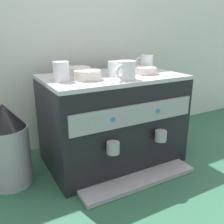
{
  "coord_description": "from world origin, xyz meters",
  "views": [
    {
      "loc": [
        -0.6,
        -1.08,
        0.67
      ],
      "look_at": [
        0.0,
        0.0,
        0.27
      ],
      "focal_mm": 40.3,
      "sensor_mm": 36.0,
      "label": 1
    }
  ],
  "objects_px": {
    "ceramic_bowl_2": "(87,75)",
    "milk_pitcher": "(179,133)",
    "ceramic_cup_1": "(61,71)",
    "ceramic_bowl_3": "(130,65)",
    "espresso_machine": "(112,120)",
    "ceramic_bowl_1": "(145,71)",
    "ceramic_cup_0": "(127,70)",
    "ceramic_bowl_0": "(79,71)",
    "ceramic_cup_4": "(121,67)",
    "ceramic_cup_3": "(115,69)",
    "ceramic_cup_2": "(146,63)",
    "coffee_grinder": "(8,146)"
  },
  "relations": [
    {
      "from": "ceramic_cup_2",
      "to": "ceramic_bowl_3",
      "type": "height_order",
      "value": "ceramic_cup_2"
    },
    {
      "from": "ceramic_cup_3",
      "to": "ceramic_bowl_1",
      "type": "relative_size",
      "value": 0.85
    },
    {
      "from": "ceramic_cup_0",
      "to": "ceramic_bowl_0",
      "type": "distance_m",
      "value": 0.28
    },
    {
      "from": "ceramic_cup_0",
      "to": "ceramic_cup_3",
      "type": "xyz_separation_m",
      "value": [
        0.0,
        0.11,
        -0.01
      ]
    },
    {
      "from": "ceramic_cup_2",
      "to": "ceramic_bowl_1",
      "type": "xyz_separation_m",
      "value": [
        -0.06,
        -0.08,
        -0.03
      ]
    },
    {
      "from": "ceramic_cup_1",
      "to": "ceramic_bowl_3",
      "type": "xyz_separation_m",
      "value": [
        0.46,
        0.16,
        -0.02
      ]
    },
    {
      "from": "ceramic_cup_1",
      "to": "ceramic_bowl_2",
      "type": "height_order",
      "value": "ceramic_cup_1"
    },
    {
      "from": "ceramic_cup_4",
      "to": "ceramic_cup_2",
      "type": "bearing_deg",
      "value": -1.1
    },
    {
      "from": "milk_pitcher",
      "to": "ceramic_cup_0",
      "type": "bearing_deg",
      "value": -166.8
    },
    {
      "from": "ceramic_cup_1",
      "to": "ceramic_bowl_3",
      "type": "bearing_deg",
      "value": 19.0
    },
    {
      "from": "espresso_machine",
      "to": "milk_pitcher",
      "type": "xyz_separation_m",
      "value": [
        0.46,
        -0.02,
        -0.16
      ]
    },
    {
      "from": "ceramic_bowl_1",
      "to": "milk_pitcher",
      "type": "bearing_deg",
      "value": 4.99
    },
    {
      "from": "ceramic_bowl_2",
      "to": "milk_pitcher",
      "type": "xyz_separation_m",
      "value": [
        0.61,
        0.02,
        -0.41
      ]
    },
    {
      "from": "ceramic_cup_2",
      "to": "ceramic_bowl_0",
      "type": "xyz_separation_m",
      "value": [
        -0.35,
        0.09,
        -0.03
      ]
    },
    {
      "from": "ceramic_bowl_2",
      "to": "ceramic_bowl_3",
      "type": "relative_size",
      "value": 1.26
    },
    {
      "from": "ceramic_bowl_1",
      "to": "ceramic_bowl_2",
      "type": "bearing_deg",
      "value": 179.51
    },
    {
      "from": "ceramic_bowl_0",
      "to": "espresso_machine",
      "type": "bearing_deg",
      "value": -41.83
    },
    {
      "from": "ceramic_cup_1",
      "to": "ceramic_bowl_3",
      "type": "height_order",
      "value": "ceramic_cup_1"
    },
    {
      "from": "ceramic_cup_0",
      "to": "ceramic_bowl_0",
      "type": "height_order",
      "value": "ceramic_cup_0"
    },
    {
      "from": "ceramic_cup_0",
      "to": "milk_pitcher",
      "type": "xyz_separation_m",
      "value": [
        0.46,
        0.11,
        -0.43
      ]
    },
    {
      "from": "ceramic_bowl_0",
      "to": "milk_pitcher",
      "type": "relative_size",
      "value": 0.91
    },
    {
      "from": "ceramic_cup_4",
      "to": "milk_pitcher",
      "type": "xyz_separation_m",
      "value": [
        0.39,
        -0.06,
        -0.42
      ]
    },
    {
      "from": "ceramic_bowl_0",
      "to": "ceramic_cup_0",
      "type": "bearing_deg",
      "value": -62.59
    },
    {
      "from": "ceramic_cup_4",
      "to": "ceramic_bowl_3",
      "type": "height_order",
      "value": "ceramic_cup_4"
    },
    {
      "from": "espresso_machine",
      "to": "ceramic_cup_4",
      "type": "relative_size",
      "value": 5.83
    },
    {
      "from": "ceramic_bowl_0",
      "to": "ceramic_bowl_2",
      "type": "height_order",
      "value": "ceramic_bowl_2"
    },
    {
      "from": "ceramic_cup_3",
      "to": "ceramic_cup_4",
      "type": "distance_m",
      "value": 0.09
    },
    {
      "from": "ceramic_cup_0",
      "to": "ceramic_bowl_1",
      "type": "relative_size",
      "value": 1.08
    },
    {
      "from": "ceramic_cup_3",
      "to": "ceramic_bowl_2",
      "type": "height_order",
      "value": "ceramic_cup_3"
    },
    {
      "from": "ceramic_cup_1",
      "to": "ceramic_bowl_2",
      "type": "bearing_deg",
      "value": -10.22
    },
    {
      "from": "ceramic_cup_0",
      "to": "ceramic_cup_4",
      "type": "xyz_separation_m",
      "value": [
        0.07,
        0.16,
        -0.01
      ]
    },
    {
      "from": "ceramic_cup_3",
      "to": "coffee_grinder",
      "type": "xyz_separation_m",
      "value": [
        -0.51,
        0.05,
        -0.31
      ]
    },
    {
      "from": "ceramic_cup_2",
      "to": "ceramic_bowl_2",
      "type": "height_order",
      "value": "ceramic_cup_2"
    },
    {
      "from": "coffee_grinder",
      "to": "ceramic_cup_4",
      "type": "bearing_deg",
      "value": 0.6
    },
    {
      "from": "ceramic_cup_0",
      "to": "ceramic_cup_1",
      "type": "distance_m",
      "value": 0.29
    },
    {
      "from": "ceramic_cup_1",
      "to": "ceramic_cup_2",
      "type": "height_order",
      "value": "same"
    },
    {
      "from": "espresso_machine",
      "to": "ceramic_bowl_3",
      "type": "distance_m",
      "value": 0.34
    },
    {
      "from": "ceramic_bowl_3",
      "to": "ceramic_cup_2",
      "type": "bearing_deg",
      "value": -72.7
    },
    {
      "from": "ceramic_cup_2",
      "to": "ceramic_bowl_2",
      "type": "distance_m",
      "value": 0.39
    },
    {
      "from": "ceramic_cup_2",
      "to": "ceramic_cup_3",
      "type": "height_order",
      "value": "ceramic_cup_2"
    },
    {
      "from": "ceramic_cup_4",
      "to": "ceramic_bowl_1",
      "type": "xyz_separation_m",
      "value": [
        0.09,
        -0.08,
        -0.01
      ]
    },
    {
      "from": "ceramic_cup_1",
      "to": "ceramic_cup_4",
      "type": "bearing_deg",
      "value": 10.01
    },
    {
      "from": "ceramic_bowl_1",
      "to": "ceramic_bowl_2",
      "type": "height_order",
      "value": "ceramic_bowl_2"
    },
    {
      "from": "espresso_machine",
      "to": "ceramic_bowl_1",
      "type": "height_order",
      "value": "ceramic_bowl_1"
    },
    {
      "from": "espresso_machine",
      "to": "ceramic_cup_1",
      "type": "relative_size",
      "value": 6.0
    },
    {
      "from": "coffee_grinder",
      "to": "ceramic_bowl_2",
      "type": "bearing_deg",
      "value": -11.56
    },
    {
      "from": "ceramic_bowl_3",
      "to": "coffee_grinder",
      "type": "xyz_separation_m",
      "value": [
        -0.7,
        -0.1,
        -0.29
      ]
    },
    {
      "from": "ceramic_cup_3",
      "to": "ceramic_cup_4",
      "type": "height_order",
      "value": "ceramic_cup_3"
    },
    {
      "from": "ceramic_bowl_2",
      "to": "coffee_grinder",
      "type": "xyz_separation_m",
      "value": [
        -0.36,
        0.07,
        -0.29
      ]
    },
    {
      "from": "ceramic_cup_1",
      "to": "milk_pitcher",
      "type": "xyz_separation_m",
      "value": [
        0.73,
        0.0,
        -0.43
      ]
    }
  ]
}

